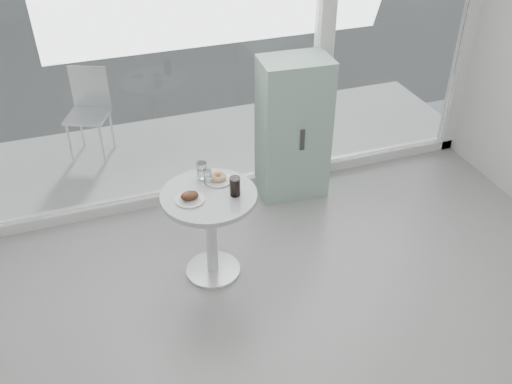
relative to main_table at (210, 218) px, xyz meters
name	(u,v)px	position (x,y,z in m)	size (l,w,h in m)	color
storefront	(235,14)	(0.57, 1.10, 1.16)	(5.00, 0.14, 3.00)	white
main_table	(210,218)	(0.00, 0.00, 0.00)	(0.72, 0.72, 0.77)	silver
patio_deck	(210,147)	(0.50, 1.90, -0.53)	(5.60, 1.60, 0.05)	silver
mint_cabinet	(293,129)	(1.04, 0.88, 0.12)	(0.65, 0.46, 1.35)	#96C0AE
patio_chair	(89,107)	(-0.68, 2.18, 0.02)	(0.52, 0.52, 0.91)	silver
plate_fritter	(190,197)	(-0.15, -0.03, 0.25)	(0.22, 0.22, 0.07)	white
plate_donut	(218,178)	(0.12, 0.15, 0.24)	(0.22, 0.22, 0.05)	white
water_tumbler_a	(208,177)	(0.04, 0.15, 0.27)	(0.07, 0.07, 0.11)	white
water_tumbler_b	(202,171)	(0.01, 0.23, 0.28)	(0.08, 0.08, 0.13)	white
cola_glass	(235,187)	(0.18, -0.08, 0.29)	(0.08, 0.08, 0.15)	white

